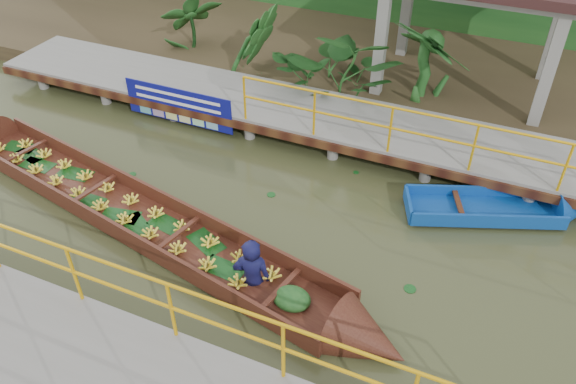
% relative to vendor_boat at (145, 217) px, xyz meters
% --- Properties ---
extents(ground, '(80.00, 80.00, 0.00)m').
position_rel_vendor_boat_xyz_m(ground, '(1.38, 0.79, -0.23)').
color(ground, '#32351A').
rests_on(ground, ground).
extents(land_strip, '(30.00, 8.00, 0.45)m').
position_rel_vendor_boat_xyz_m(land_strip, '(1.38, 8.29, -0.00)').
color(land_strip, '#2F2517').
rests_on(land_strip, ground).
extents(far_dock, '(16.00, 2.06, 1.66)m').
position_rel_vendor_boat_xyz_m(far_dock, '(1.40, 4.21, 0.25)').
color(far_dock, slate).
rests_on(far_dock, ground).
extents(vendor_boat, '(11.03, 3.31, 2.22)m').
position_rel_vendor_boat_xyz_m(vendor_boat, '(0.00, 0.00, 0.00)').
color(vendor_boat, '#3A150F').
rests_on(vendor_boat, ground).
extents(moored_blue_boat, '(3.39, 1.98, 0.79)m').
position_rel_vendor_boat_xyz_m(moored_blue_boat, '(6.37, 3.10, -0.09)').
color(moored_blue_boat, navy).
rests_on(moored_blue_boat, ground).
extents(blue_banner, '(2.75, 0.04, 0.86)m').
position_rel_vendor_boat_xyz_m(blue_banner, '(-1.30, 3.27, 0.33)').
color(blue_banner, navy).
rests_on(blue_banner, ground).
extents(tropical_plants, '(14.15, 1.15, 1.44)m').
position_rel_vendor_boat_xyz_m(tropical_plants, '(3.44, 6.09, 0.94)').
color(tropical_plants, '#154218').
rests_on(tropical_plants, ground).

